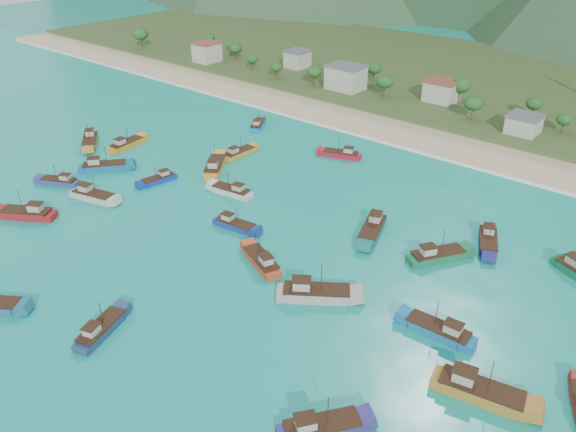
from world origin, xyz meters
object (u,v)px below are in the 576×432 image
Objects in this scene: boat_1 at (101,330)px; boat_22 at (126,145)px; boat_25 at (341,155)px; boat_2 at (315,294)px; boat_17 at (93,196)px; boat_11 at (159,180)px; boat_23 at (439,331)px; boat_26 at (235,225)px; boat_30 at (372,230)px; boat_21 at (258,125)px; boat_0 at (28,214)px; boat_28 at (488,241)px; boat_12 at (104,167)px; boat_20 at (239,154)px; boat_29 at (215,167)px; boat_18 at (90,141)px; boat_15 at (262,262)px; boat_31 at (479,392)px; boat_5 at (60,182)px; boat_24 at (437,256)px; boat_32 at (232,192)px; boat_10 at (321,429)px.

boat_22 is at bearing 122.47° from boat_1.
boat_22 reaches higher than boat_25.
boat_2 is 1.07× the size of boat_17.
boat_11 is 0.82× the size of boat_23.
boat_26 is 0.79× the size of boat_30.
boat_25 is at bearing -34.06° from boat_21.
boat_0 reaches higher than boat_28.
boat_1 is 0.93× the size of boat_12.
boat_29 reaches higher than boat_20.
boat_18 is at bearing -163.85° from boat_12.
boat_17 is (-44.86, -4.57, 0.05)m from boat_15.
boat_18 is at bearing 81.65° from boat_23.
boat_25 is at bearing -64.77° from boat_30.
boat_12 is 18.23m from boat_18.
boat_15 is at bearing 92.45° from boat_23.
boat_17 is at bearing -79.19° from boat_26.
boat_18 is at bearing 101.54° from boat_25.
boat_2 is 29.09m from boat_31.
boat_5 is 84.53m from boat_24.
boat_17 is 0.89× the size of boat_31.
boat_18 is (-16.74, 7.23, -0.00)m from boat_12.
boat_12 is at bearing 99.43° from boat_32.
boat_5 is at bearing -81.95° from boat_22.
boat_32 is at bearing 120.00° from boat_17.
boat_12 is (1.19, 10.98, 0.24)m from boat_5.
boat_23 is 0.93× the size of boat_29.
boat_20 is 1.04× the size of boat_21.
boat_32 is at bearing 57.34° from boat_12.
boat_18 is at bearing -12.81° from boat_28.
boat_0 is 51.44m from boat_20.
boat_23 is at bearing -176.23° from boat_11.
boat_28 is 0.89× the size of boat_30.
boat_0 reaches higher than boat_18.
boat_15 is 73.87m from boat_18.
boat_11 is 0.79× the size of boat_17.
boat_22 is 73.06m from boat_30.
boat_2 is at bearing -113.69° from boat_5.
boat_30 reaches higher than boat_5.
boat_23 is 1.06× the size of boat_25.
boat_12 is at bearing -97.19° from boat_26.
boat_0 is 1.05× the size of boat_24.
boat_1 is 55.99m from boat_5.
boat_15 is at bearing -68.99° from boat_29.
boat_1 is 0.84× the size of boat_2.
boat_29 reaches higher than boat_25.
boat_18 is (-24.65, 30.69, -0.01)m from boat_0.
boat_0 is 83.34m from boat_23.
boat_17 is 1.05× the size of boat_22.
boat_17 reaches higher than boat_10.
boat_29 is at bearing -64.65° from boat_5.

